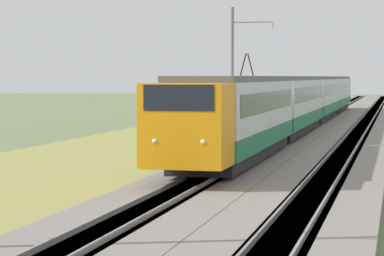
% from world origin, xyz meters
% --- Properties ---
extents(ballast_main, '(240.00, 4.40, 0.30)m').
position_xyz_m(ballast_main, '(50.00, 0.00, 0.15)').
color(ballast_main, gray).
rests_on(ballast_main, ground).
extents(ballast_adjacent, '(240.00, 4.40, 0.30)m').
position_xyz_m(ballast_adjacent, '(50.00, -4.43, 0.15)').
color(ballast_adjacent, gray).
rests_on(ballast_adjacent, ground).
extents(track_main, '(240.00, 1.57, 0.45)m').
position_xyz_m(track_main, '(50.00, 0.00, 0.16)').
color(track_main, '#4C4238').
rests_on(track_main, ground).
extents(track_adjacent, '(240.00, 1.57, 0.45)m').
position_xyz_m(track_adjacent, '(50.00, -4.43, 0.16)').
color(track_adjacent, '#4C4238').
rests_on(track_adjacent, ground).
extents(grass_verge, '(240.00, 13.04, 0.12)m').
position_xyz_m(grass_verge, '(50.00, 6.66, 0.06)').
color(grass_verge, '#99934C').
rests_on(grass_verge, ground).
extents(passenger_train, '(81.41, 3.02, 5.22)m').
position_xyz_m(passenger_train, '(59.51, 0.00, 2.45)').
color(passenger_train, orange).
rests_on(passenger_train, ground).
extents(catenary_mast_mid, '(0.22, 2.56, 8.21)m').
position_xyz_m(catenary_mast_mid, '(42.57, 2.52, 4.25)').
color(catenary_mast_mid, slate).
rests_on(catenary_mast_mid, ground).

